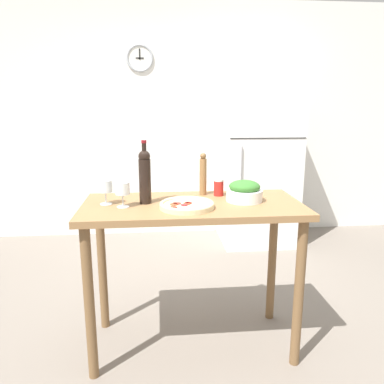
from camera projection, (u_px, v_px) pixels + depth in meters
ground_plane at (192, 343)px, 2.40m from camera, size 14.00×14.00×0.00m
wall_back at (174, 122)px, 4.25m from camera, size 6.40×0.08×2.60m
refrigerator at (258, 169)px, 4.06m from camera, size 0.77×0.72×1.63m
prep_counter at (192, 227)px, 2.22m from camera, size 1.28×0.62×0.93m
wine_bottle at (145, 175)px, 2.15m from camera, size 0.07×0.07×0.37m
wine_glass_near at (122, 190)px, 2.09m from camera, size 0.08×0.08×0.14m
wine_glass_far at (105, 187)px, 2.14m from camera, size 0.08×0.08×0.14m
pepper_mill at (203, 175)px, 2.37m from camera, size 0.05×0.05×0.27m
salad_bowl at (244, 191)px, 2.23m from camera, size 0.22×0.22×0.13m
homemade_pizza at (187, 205)px, 2.08m from camera, size 0.31×0.31×0.03m
salt_canister at (219, 187)px, 2.36m from camera, size 0.06×0.06×0.11m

